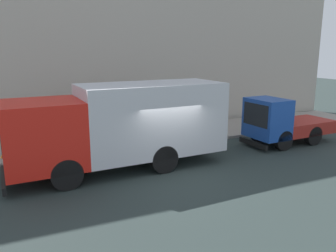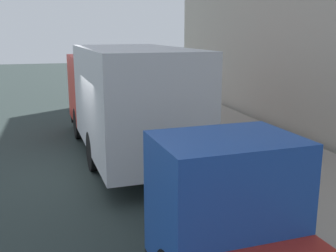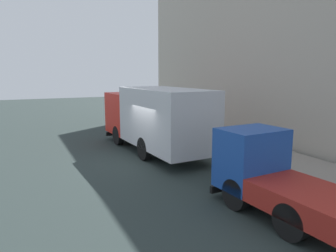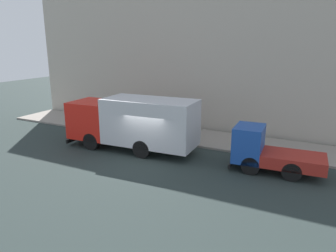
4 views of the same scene
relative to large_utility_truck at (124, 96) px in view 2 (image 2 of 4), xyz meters
name	(u,v)px [view 2 (image 2 of 4)]	position (x,y,z in m)	size (l,w,h in m)	color
ground	(103,172)	(-0.88, -1.51, -1.81)	(80.00, 80.00, 0.00)	#283331
sidewalk	(268,155)	(4.05, -1.51, -1.74)	(3.85, 30.00, 0.13)	gray
large_utility_truck	(124,96)	(0.00, 0.00, 0.00)	(2.95, 8.41, 3.27)	red
pedestrian_walking	(174,96)	(2.78, 4.10, -0.75)	(0.46, 0.46, 1.74)	#1C2528
traffic_cone_orange	(177,110)	(2.96, 4.25, -1.38)	(0.41, 0.41, 0.58)	orange
street_sign_post	(196,96)	(2.39, 0.34, -0.14)	(0.44, 0.08, 2.60)	#4C5156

